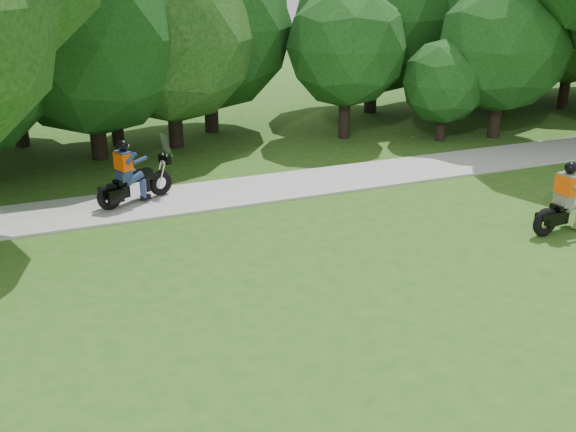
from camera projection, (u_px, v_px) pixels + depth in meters
ground at (557, 306)px, 11.44m from camera, size 100.00×100.00×0.00m
walkway at (351, 177)px, 18.34m from camera, size 60.00×2.20×0.06m
tree_line at (287, 27)px, 22.91m from camera, size 40.60×12.29×7.42m
chopper_motorcycle at (569, 205)px, 14.50m from camera, size 2.32×0.67×1.66m
touring_motorcycle at (130, 181)px, 15.99m from camera, size 2.08×1.28×1.67m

